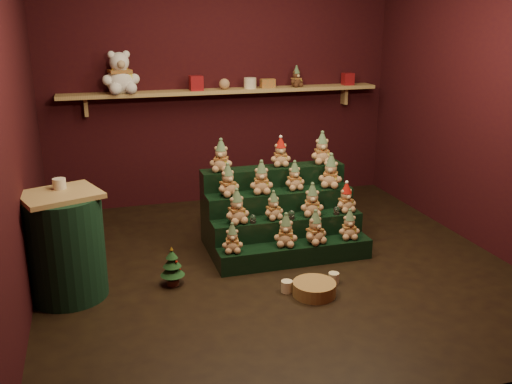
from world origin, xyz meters
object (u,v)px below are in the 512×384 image
object	(u,v)px
brown_bear	(296,77)
mini_christmas_tree	(172,266)
snow_globe_b	(292,215)
white_bear	(119,67)
wicker_basket	(314,289)
mug_left	(287,286)
snow_globe_c	(337,210)
side_table	(65,246)
mug_right	(334,278)
riser_tier_front	(295,254)
snow_globe_a	(253,219)

from	to	relation	value
brown_bear	mini_christmas_tree	bearing A→B (deg)	-148.02
snow_globe_b	white_bear	distance (m)	2.46
snow_globe_b	mini_christmas_tree	bearing A→B (deg)	-165.93
wicker_basket	mug_left	bearing A→B (deg)	149.74
brown_bear	snow_globe_c	bearing A→B (deg)	-113.09
snow_globe_c	mini_christmas_tree	bearing A→B (deg)	-169.78
side_table	mini_christmas_tree	xyz separation A→B (m)	(0.81, -0.04, -0.26)
snow_globe_b	snow_globe_c	world-z (taller)	snow_globe_b
white_bear	brown_bear	distance (m)	1.98
side_table	wicker_basket	xyz separation A→B (m)	(1.85, -0.53, -0.37)
side_table	mug_right	xyz separation A→B (m)	(2.08, -0.38, -0.38)
mug_right	white_bear	xyz separation A→B (m)	(-1.48, 2.31, 1.55)
mini_christmas_tree	mug_left	distance (m)	0.94
wicker_basket	snow_globe_c	bearing A→B (deg)	56.03
side_table	white_bear	world-z (taller)	white_bear
mug_left	mug_right	world-z (taller)	mug_left
brown_bear	white_bear	bearing A→B (deg)	163.91
snow_globe_b	snow_globe_c	distance (m)	0.44
snow_globe_c	mini_christmas_tree	size ratio (longest dim) A/B	0.23
snow_globe_b	mug_left	world-z (taller)	snow_globe_b
riser_tier_front	snow_globe_a	size ratio (longest dim) A/B	18.14
snow_globe_b	white_bear	bearing A→B (deg)	128.06
mug_left	mini_christmas_tree	bearing A→B (deg)	156.14
riser_tier_front	snow_globe_b	world-z (taller)	snow_globe_b
mug_left	mug_right	bearing A→B (deg)	5.32
mug_left	side_table	bearing A→B (deg)	165.71
snow_globe_a	side_table	size ratio (longest dim) A/B	0.09
mug_right	brown_bear	xyz separation A→B (m)	(0.49, 2.31, 1.39)
snow_globe_a	mug_left	world-z (taller)	snow_globe_a
snow_globe_b	wicker_basket	bearing A→B (deg)	-95.93
riser_tier_front	brown_bear	size ratio (longest dim) A/B	6.07
side_table	brown_bear	xyz separation A→B (m)	(2.58, 1.93, 1.01)
riser_tier_front	mug_left	bearing A→B (deg)	-116.96
riser_tier_front	snow_globe_b	bearing A→B (deg)	84.34
white_bear	mini_christmas_tree	bearing A→B (deg)	-92.66
white_bear	mug_right	bearing A→B (deg)	-65.84
snow_globe_a	wicker_basket	distance (m)	0.89
snow_globe_b	snow_globe_a	bearing A→B (deg)	-180.00
mug_right	brown_bear	distance (m)	2.74
snow_globe_c	brown_bear	distance (m)	1.99
brown_bear	wicker_basket	bearing A→B (deg)	-122.55
wicker_basket	brown_bear	xyz separation A→B (m)	(0.73, 2.46, 1.38)
mug_left	white_bear	distance (m)	3.01
mug_right	wicker_basket	world-z (taller)	wicker_basket
white_bear	snow_globe_b	bearing A→B (deg)	-60.35
riser_tier_front	mug_right	xyz separation A→B (m)	(0.17, -0.46, -0.05)
brown_bear	mug_right	bearing A→B (deg)	-118.17
side_table	mini_christmas_tree	size ratio (longest dim) A/B	2.52
mini_christmas_tree	white_bear	world-z (taller)	white_bear
snow_globe_a	white_bear	bearing A→B (deg)	119.66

